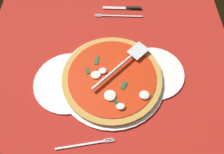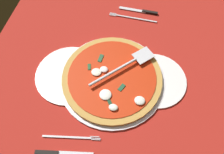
% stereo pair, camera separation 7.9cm
% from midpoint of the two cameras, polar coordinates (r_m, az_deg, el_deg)
% --- Properties ---
extents(ground_plane, '(0.99, 0.99, 0.01)m').
position_cam_midpoint_polar(ground_plane, '(0.84, 2.56, 2.34)').
color(ground_plane, '#A4221A').
extents(checker_pattern, '(0.99, 0.99, 0.00)m').
position_cam_midpoint_polar(checker_pattern, '(0.84, 2.58, 2.50)').
color(checker_pattern, silver).
rests_on(checker_pattern, ground_plane).
extents(pizza_pan, '(0.39, 0.39, 0.01)m').
position_cam_midpoint_polar(pizza_pan, '(0.80, 2.80, -0.80)').
color(pizza_pan, silver).
rests_on(pizza_pan, ground_plane).
extents(dinner_plate_left, '(0.23, 0.23, 0.01)m').
position_cam_midpoint_polar(dinner_plate_left, '(0.82, 14.00, -0.98)').
color(dinner_plate_left, white).
rests_on(dinner_plate_left, ground_plane).
extents(dinner_plate_right, '(0.25, 0.25, 0.01)m').
position_cam_midpoint_polar(dinner_plate_right, '(0.82, -8.45, 0.40)').
color(dinner_plate_right, white).
rests_on(dinner_plate_right, ground_plane).
extents(pizza, '(0.37, 0.37, 0.03)m').
position_cam_midpoint_polar(pizza, '(0.79, 2.85, -0.37)').
color(pizza, '#C39143').
rests_on(pizza, pizza_pan).
extents(pizza_server, '(0.22, 0.21, 0.01)m').
position_cam_midpoint_polar(pizza_server, '(0.79, 6.18, 2.75)').
color(pizza_server, silver).
rests_on(pizza_server, pizza).
extents(place_setting_near, '(0.23, 0.12, 0.01)m').
position_cam_midpoint_polar(place_setting_near, '(1.02, 9.04, 15.73)').
color(place_setting_near, silver).
rests_on(place_setting_near, ground_plane).
extents(place_setting_far, '(0.21, 0.14, 0.01)m').
position_cam_midpoint_polar(place_setting_far, '(0.73, -9.12, -17.81)').
color(place_setting_far, silver).
rests_on(place_setting_far, ground_plane).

